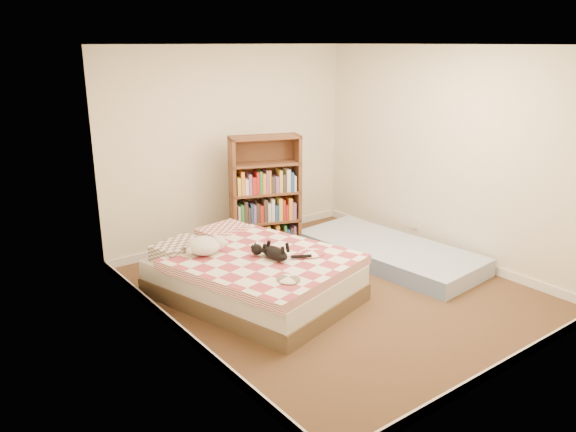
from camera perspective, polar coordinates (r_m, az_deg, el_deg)
room at (r=5.66m, az=4.85°, el=3.64°), size 3.51×4.01×2.51m
bed at (r=5.81m, az=-3.75°, el=-5.93°), size 1.85×2.27×0.53m
bookshelf at (r=7.06m, az=-2.42°, el=0.91°), size 0.96×0.57×1.44m
floor_mattress at (r=6.88m, az=10.18°, el=-3.64°), size 1.21×2.31×0.20m
black_cat at (r=5.56m, az=-1.50°, el=-3.70°), size 0.32×0.61×0.14m
white_dog at (r=5.72m, az=-8.40°, el=-2.98°), size 0.45×0.47×0.18m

